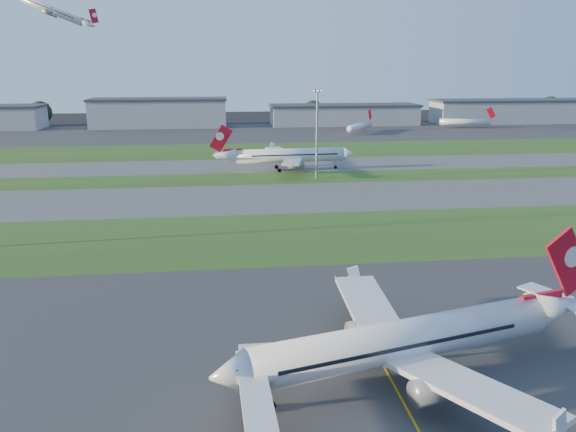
{
  "coord_description": "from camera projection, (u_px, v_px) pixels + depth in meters",
  "views": [
    {
      "loc": [
        -12.17,
        -52.31,
        32.75
      ],
      "look_at": [
        -1.15,
        41.68,
        7.0
      ],
      "focal_mm": 35.0,
      "sensor_mm": 36.0,
      "label": 1
    }
  ],
  "objects": [
    {
      "name": "mini_jet_near",
      "position": [
        360.0,
        126.0,
        273.36
      ],
      "size": [
        17.98,
        24.32,
        9.48
      ],
      "rotation": [
        0.0,
        0.0,
        0.95
      ],
      "color": "silver",
      "rests_on": "ground"
    },
    {
      "name": "hangar_east",
      "position": [
        344.0,
        115.0,
        309.17
      ],
      "size": [
        81.6,
        23.0,
        11.2
      ],
      "color": "#97999E",
      "rests_on": "ground"
    },
    {
      "name": "taxiway_a",
      "position": [
        273.0,
        198.0,
        141.55
      ],
      "size": [
        300.0,
        32.0,
        0.01
      ],
      "primitive_type": "cube",
      "color": "#515154",
      "rests_on": "ground"
    },
    {
      "name": "grass_strip_b",
      "position": [
        265.0,
        178.0,
        165.51
      ],
      "size": [
        300.0,
        18.0,
        0.01
      ],
      "primitive_type": "cube",
      "color": "#2F4B19",
      "rests_on": "ground"
    },
    {
      "name": "grass_strip_c",
      "position": [
        254.0,
        151.0,
        218.22
      ],
      "size": [
        300.0,
        40.0,
        0.01
      ],
      "primitive_type": "cube",
      "color": "#2F4B19",
      "rests_on": "ground"
    },
    {
      "name": "grass_strip_a",
      "position": [
        288.0,
        236.0,
        109.93
      ],
      "size": [
        300.0,
        34.0,
        0.01
      ],
      "primitive_type": "cube",
      "color": "#2F4B19",
      "rests_on": "ground"
    },
    {
      "name": "hangar_far_east",
      "position": [
        516.0,
        111.0,
        320.14
      ],
      "size": [
        96.9,
        23.0,
        13.2
      ],
      "color": "#97999E",
      "rests_on": "ground"
    },
    {
      "name": "tree_west",
      "position": [
        40.0,
        112.0,
        304.62
      ],
      "size": [
        12.1,
        12.1,
        13.2
      ],
      "color": "black",
      "rests_on": "ground"
    },
    {
      "name": "ground",
      "position": [
        344.0,
        380.0,
        60.09
      ],
      "size": [
        700.0,
        700.0,
        0.0
      ],
      "primitive_type": "plane",
      "color": "black",
      "rests_on": "ground"
    },
    {
      "name": "apron_near",
      "position": [
        344.0,
        380.0,
        60.09
      ],
      "size": [
        300.0,
        70.0,
        0.01
      ],
      "primitive_type": "cube",
      "color": "#333335",
      "rests_on": "ground"
    },
    {
      "name": "airliner_departing",
      "position": [
        53.0,
        11.0,
        230.29
      ],
      "size": [
        30.82,
        26.09,
        9.61
      ],
      "rotation": [
        0.0,
        0.0,
        0.06
      ],
      "color": "silver"
    },
    {
      "name": "tree_mid_east",
      "position": [
        313.0,
        111.0,
        320.6
      ],
      "size": [
        11.55,
        11.55,
        12.6
      ],
      "color": "black",
      "rests_on": "ground"
    },
    {
      "name": "taxiway_b",
      "position": [
        260.0,
        165.0,
        186.59
      ],
      "size": [
        300.0,
        26.0,
        0.01
      ],
      "primitive_type": "cube",
      "color": "#515154",
      "rests_on": "ground"
    },
    {
      "name": "tree_far_east",
      "position": [
        550.0,
        107.0,
        338.63
      ],
      "size": [
        12.65,
        12.65,
        13.8
      ],
      "color": "black",
      "rests_on": "ground"
    },
    {
      "name": "tree_east",
      "position": [
        441.0,
        111.0,
        327.27
      ],
      "size": [
        10.45,
        10.45,
        11.4
      ],
      "color": "black",
      "rests_on": "ground"
    },
    {
      "name": "hangar_west",
      "position": [
        159.0,
        113.0,
        297.41
      ],
      "size": [
        71.4,
        23.0,
        15.2
      ],
      "color": "#97999E",
      "rests_on": "ground"
    },
    {
      "name": "tree_mid_west",
      "position": [
        207.0,
        114.0,
        311.24
      ],
      "size": [
        9.9,
        9.9,
        10.8
      ],
      "color": "black",
      "rests_on": "ground"
    },
    {
      "name": "mini_jet_far",
      "position": [
        465.0,
        122.0,
        294.77
      ],
      "size": [
        28.37,
        8.25,
        9.48
      ],
      "rotation": [
        0.0,
        0.0,
        -0.2
      ],
      "color": "silver",
      "rests_on": "ground"
    },
    {
      "name": "yellow_line",
      "position": [
        389.0,
        377.0,
        60.65
      ],
      "size": [
        0.25,
        60.0,
        0.02
      ],
      "primitive_type": "cube",
      "color": "gold",
      "rests_on": "ground"
    },
    {
      "name": "airliner_taxiing",
      "position": [
        289.0,
        156.0,
        177.06
      ],
      "size": [
        42.47,
        35.97,
        13.25
      ],
      "rotation": [
        0.0,
        0.0,
        3.2
      ],
      "color": "silver",
      "rests_on": "ground"
    },
    {
      "name": "airliner_parked",
      "position": [
        407.0,
        340.0,
        58.88
      ],
      "size": [
        41.76,
        35.01,
        13.28
      ],
      "rotation": [
        0.0,
        0.0,
        0.25
      ],
      "color": "silver",
      "rests_on": "ground"
    },
    {
      "name": "apron_far",
      "position": [
        247.0,
        133.0,
        275.72
      ],
      "size": [
        400.0,
        80.0,
        0.01
      ],
      "primitive_type": "cube",
      "color": "#333335",
      "rests_on": "ground"
    },
    {
      "name": "light_mast_centre",
      "position": [
        317.0,
        128.0,
        161.39
      ],
      "size": [
        3.2,
        0.7,
        25.8
      ],
      "color": "gray",
      "rests_on": "ground"
    }
  ]
}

